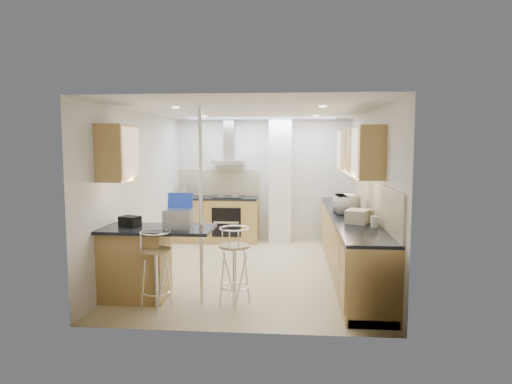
# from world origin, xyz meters

# --- Properties ---
(ground) EXTENTS (4.80, 4.80, 0.00)m
(ground) POSITION_xyz_m (0.00, 0.00, 0.00)
(ground) COLOR #C9B786
(ground) RESTS_ON ground
(room_shell) EXTENTS (3.64, 4.84, 2.51)m
(room_shell) POSITION_xyz_m (0.32, 0.38, 1.54)
(room_shell) COLOR silver
(room_shell) RESTS_ON ground
(right_counter) EXTENTS (0.63, 4.40, 0.92)m
(right_counter) POSITION_xyz_m (1.50, 0.00, 0.46)
(right_counter) COLOR #AB8644
(right_counter) RESTS_ON ground
(back_counter) EXTENTS (1.70, 0.63, 0.92)m
(back_counter) POSITION_xyz_m (-0.95, 2.10, 0.46)
(back_counter) COLOR #AB8644
(back_counter) RESTS_ON ground
(peninsula) EXTENTS (1.47, 0.72, 0.94)m
(peninsula) POSITION_xyz_m (-1.12, -1.45, 0.48)
(peninsula) COLOR #AB8644
(peninsula) RESTS_ON ground
(microwave) EXTENTS (0.39, 0.54, 0.28)m
(microwave) POSITION_xyz_m (1.44, 0.08, 1.06)
(microwave) COLOR silver
(microwave) RESTS_ON right_counter
(laptop) EXTENTS (0.34, 0.26, 0.24)m
(laptop) POSITION_xyz_m (-0.81, -1.49, 1.06)
(laptop) COLOR #93979A
(laptop) RESTS_ON peninsula
(bag) EXTENTS (0.29, 0.26, 0.13)m
(bag) POSITION_xyz_m (-1.46, -1.41, 1.01)
(bag) COLOR black
(bag) RESTS_ON peninsula
(bar_stool_near) EXTENTS (0.43, 0.43, 0.96)m
(bar_stool_near) POSITION_xyz_m (-1.02, -1.77, 0.48)
(bar_stool_near) COLOR tan
(bar_stool_near) RESTS_ON ground
(bar_stool_end) EXTENTS (0.47, 0.47, 0.98)m
(bar_stool_end) POSITION_xyz_m (-0.10, -1.52, 0.49)
(bar_stool_end) COLOR tan
(bar_stool_end) RESTS_ON ground
(jar_a) EXTENTS (0.15, 0.15, 0.17)m
(jar_a) POSITION_xyz_m (1.44, 0.58, 1.00)
(jar_a) COLOR beige
(jar_a) RESTS_ON right_counter
(jar_b) EXTENTS (0.13, 0.13, 0.15)m
(jar_b) POSITION_xyz_m (1.41, 1.13, 0.99)
(jar_b) COLOR beige
(jar_b) RESTS_ON right_counter
(jar_c) EXTENTS (0.15, 0.15, 0.18)m
(jar_c) POSITION_xyz_m (1.67, -0.72, 1.01)
(jar_c) COLOR #ADAC8A
(jar_c) RESTS_ON right_counter
(jar_d) EXTENTS (0.12, 0.12, 0.14)m
(jar_d) POSITION_xyz_m (1.67, -1.09, 0.99)
(jar_d) COLOR silver
(jar_d) RESTS_ON right_counter
(bread_bin) EXTENTS (0.38, 0.42, 0.18)m
(bread_bin) POSITION_xyz_m (1.49, -0.78, 1.01)
(bread_bin) COLOR beige
(bread_bin) RESTS_ON right_counter
(kettle) EXTENTS (0.16, 0.16, 0.22)m
(kettle) POSITION_xyz_m (-1.57, 2.09, 1.03)
(kettle) COLOR silver
(kettle) RESTS_ON back_counter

